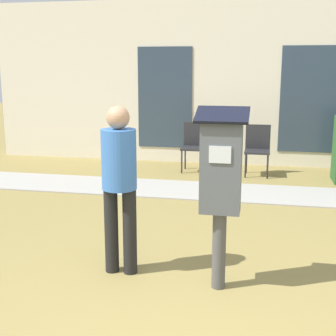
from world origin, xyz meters
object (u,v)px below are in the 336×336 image
object	(u,v)px
parking_meter	(221,176)
outdoor_chair_left	(194,143)
outdoor_chair_middle	(258,146)
person_standing	(119,177)

from	to	relation	value
parking_meter	outdoor_chair_left	bearing A→B (deg)	101.07
parking_meter	outdoor_chair_left	size ratio (longest dim) A/B	1.77
parking_meter	outdoor_chair_middle	bearing A→B (deg)	86.96
parking_meter	person_standing	size ratio (longest dim) A/B	1.01
person_standing	outdoor_chair_left	xyz separation A→B (m)	(0.02, 4.54, -0.40)
person_standing	outdoor_chair_left	size ratio (longest dim) A/B	1.76
person_standing	outdoor_chair_left	bearing A→B (deg)	101.61
outdoor_chair_left	outdoor_chair_middle	distance (m)	1.16
person_standing	outdoor_chair_left	world-z (taller)	person_standing
parking_meter	outdoor_chair_middle	world-z (taller)	parking_meter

